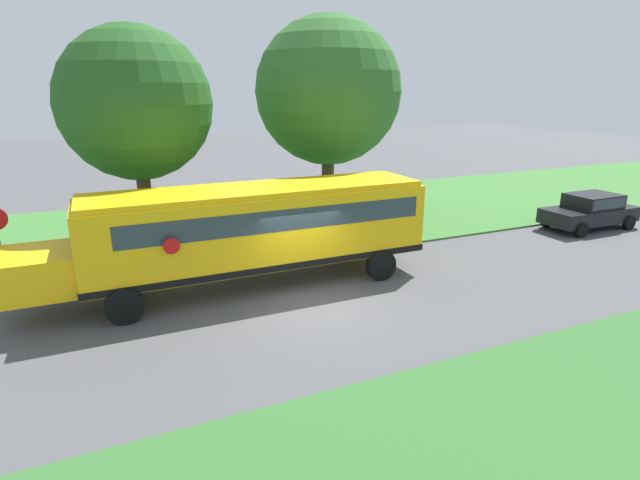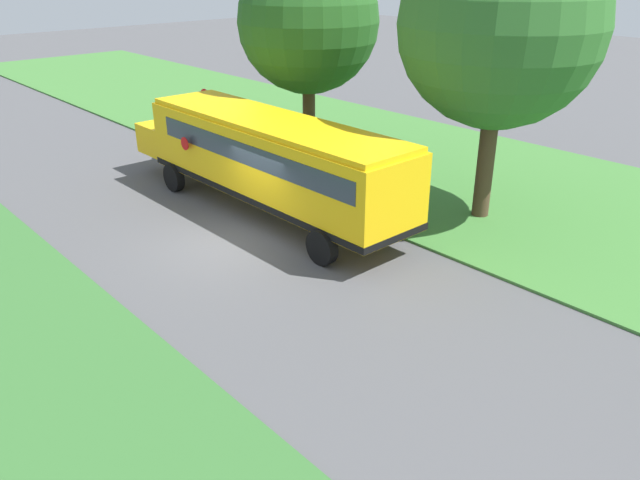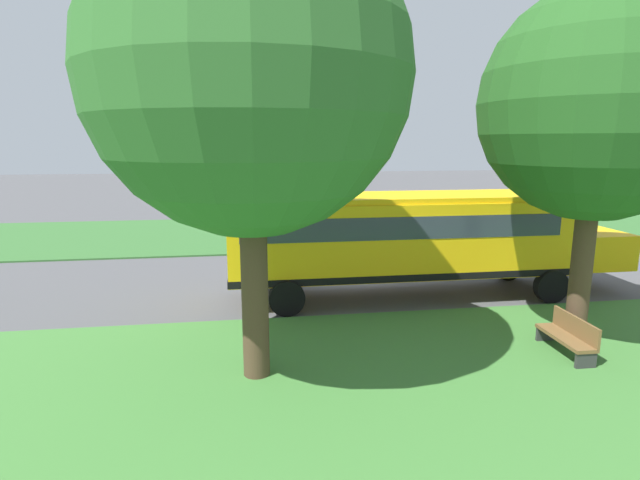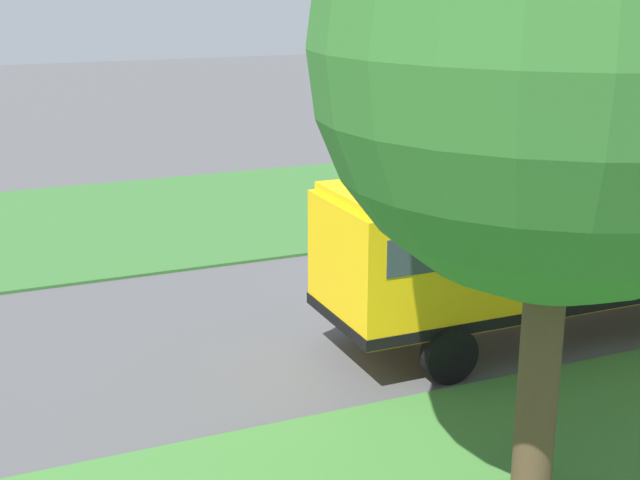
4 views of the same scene
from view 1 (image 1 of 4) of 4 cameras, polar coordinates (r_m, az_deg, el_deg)
name	(u,v)px [view 1 (image 1 of 4)]	position (r m, az deg, el deg)	size (l,w,h in m)	color
ground_plane	(317,307)	(14.50, -0.38, -7.66)	(120.00, 120.00, 0.00)	#4C4C4F
grass_verge	(230,224)	(23.48, -10.27, 1.83)	(12.00, 80.00, 0.08)	#3D7533
school_bus	(251,227)	(15.59, -7.87, 1.48)	(2.85, 12.42, 3.16)	yellow
car_black_nearest	(590,209)	(25.39, 28.51, 3.11)	(2.02, 4.40, 1.56)	black
oak_tree_beside_bus	(133,102)	(18.69, -20.62, 14.52)	(5.17, 5.17, 8.13)	#4C3826
oak_tree_roadside_mid	(326,88)	(21.30, 0.66, 16.95)	(5.96, 5.96, 8.92)	#4C3826
park_bench	(167,239)	(20.18, -17.12, 0.15)	(1.61, 0.53, 0.92)	brown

